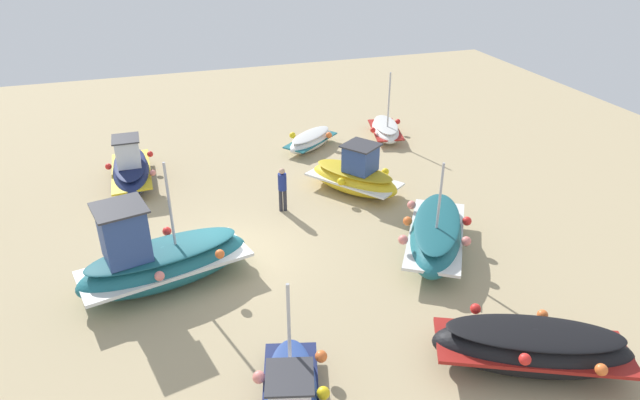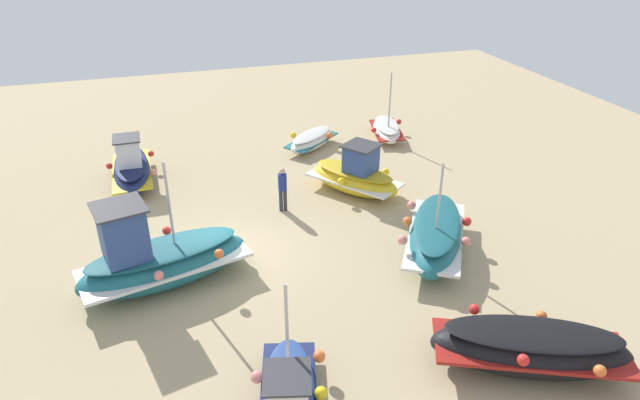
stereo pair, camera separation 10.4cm
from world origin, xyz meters
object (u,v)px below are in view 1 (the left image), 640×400
object	(u,v)px
fishing_boat_2	(291,389)
fishing_boat_5	(131,168)
mooring_buoy_0	(109,208)
fishing_boat_0	(436,234)
fishing_boat_6	(532,347)
fishing_boat_7	(385,129)
fishing_boat_1	(311,140)
fishing_boat_3	(160,260)
fishing_boat_4	(355,176)
person_walking	(282,187)

from	to	relation	value
fishing_boat_2	fishing_boat_5	size ratio (longest dim) A/B	0.79
fishing_boat_5	mooring_buoy_0	size ratio (longest dim) A/B	6.92
mooring_buoy_0	fishing_boat_0	bearing A→B (deg)	-119.34
fishing_boat_6	fishing_boat_5	bearing A→B (deg)	-32.31
fishing_boat_7	mooring_buoy_0	world-z (taller)	fishing_boat_7
fishing_boat_1	fishing_boat_3	xyz separation A→B (m)	(-8.93, 7.43, 0.48)
fishing_boat_1	mooring_buoy_0	world-z (taller)	fishing_boat_1
fishing_boat_4	fishing_boat_5	xyz separation A→B (m)	(3.64, 8.49, -0.05)
fishing_boat_2	fishing_boat_4	world-z (taller)	fishing_boat_2
fishing_boat_4	mooring_buoy_0	xyz separation A→B (m)	(0.83, 9.36, -0.29)
fishing_boat_3	fishing_boat_5	world-z (taller)	fishing_boat_3
fishing_boat_1	fishing_boat_2	size ratio (longest dim) A/B	0.92
fishing_boat_2	fishing_boat_4	xyz separation A→B (m)	(9.71, -5.30, 0.20)
fishing_boat_4	fishing_boat_7	world-z (taller)	fishing_boat_7
fishing_boat_4	fishing_boat_3	bearing A→B (deg)	-98.57
fishing_boat_3	fishing_boat_7	distance (m)	14.63
fishing_boat_1	fishing_boat_2	distance (m)	15.43
fishing_boat_1	fishing_boat_7	xyz separation A→B (m)	(0.24, -3.95, -0.00)
fishing_boat_6	fishing_boat_3	bearing A→B (deg)	-12.42
fishing_boat_2	person_walking	xyz separation A→B (m)	(9.04, -2.16, 0.52)
fishing_boat_0	fishing_boat_6	size ratio (longest dim) A/B	0.96
fishing_boat_2	fishing_boat_4	bearing A→B (deg)	166.76
fishing_boat_3	fishing_boat_4	bearing A→B (deg)	-165.87
person_walking	fishing_boat_0	bearing A→B (deg)	-127.88
fishing_boat_7	fishing_boat_0	bearing A→B (deg)	178.49
fishing_boat_2	fishing_boat_5	bearing A→B (deg)	-151.15
fishing_boat_4	fishing_boat_6	distance (m)	10.39
fishing_boat_5	fishing_boat_7	distance (m)	12.20
fishing_boat_1	mooring_buoy_0	size ratio (longest dim) A/B	5.05
fishing_boat_4	fishing_boat_6	xyz separation A→B (m)	(-10.37, -0.63, -0.04)
fishing_boat_1	person_walking	world-z (taller)	person_walking
fishing_boat_3	fishing_boat_1	bearing A→B (deg)	-143.08
fishing_boat_0	fishing_boat_2	xyz separation A→B (m)	(-4.75, 6.22, -0.19)
fishing_boat_3	fishing_boat_6	bearing A→B (deg)	129.64
fishing_boat_1	fishing_boat_3	world-z (taller)	fishing_boat_3
fishing_boat_2	person_walking	bearing A→B (deg)	-178.05
fishing_boat_0	fishing_boat_7	world-z (taller)	fishing_boat_0
fishing_boat_2	fishing_boat_4	distance (m)	11.06
fishing_boat_6	fishing_boat_7	size ratio (longest dim) A/B	1.49
person_walking	mooring_buoy_0	bearing A→B (deg)	85.18
person_walking	mooring_buoy_0	distance (m)	6.43
fishing_boat_5	fishing_boat_7	bearing A→B (deg)	96.96
fishing_boat_4	person_walking	size ratio (longest dim) A/B	2.33
fishing_boat_1	fishing_boat_3	bearing A→B (deg)	-169.18
fishing_boat_3	person_walking	distance (m)	5.73
fishing_boat_2	fishing_boat_7	distance (m)	17.32
fishing_boat_3	fishing_boat_4	distance (m)	8.75
fishing_boat_0	fishing_boat_1	xyz separation A→B (m)	(9.86, 1.26, -0.27)
fishing_boat_6	person_walking	xyz separation A→B (m)	(9.70, 3.77, 0.36)
fishing_boat_6	fishing_boat_7	world-z (taller)	fishing_boat_7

